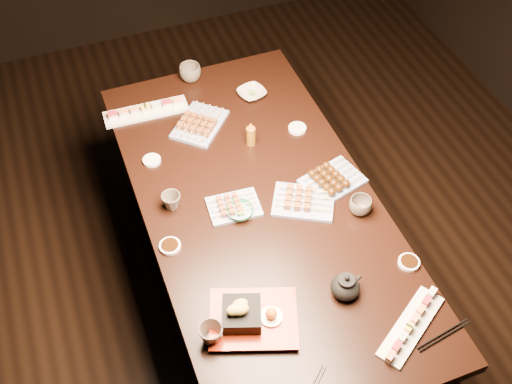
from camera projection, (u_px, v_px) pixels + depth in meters
ground at (263, 332)px, 3.00m from camera, size 5.00×5.00×0.00m
dining_table at (260, 259)px, 2.81m from camera, size 1.00×1.85×0.75m
sushi_platter_near at (411, 324)px, 2.16m from camera, size 0.32×0.25×0.04m
sushi_platter_far at (146, 109)px, 2.86m from camera, size 0.38×0.12×0.05m
yakitori_plate_center at (234, 204)px, 2.50m from camera, size 0.21×0.16×0.05m
yakitori_plate_right at (304, 198)px, 2.51m from camera, size 0.29×0.27×0.06m
yakitori_plate_left at (199, 121)px, 2.80m from camera, size 0.30×0.30×0.06m
tsukune_plate at (333, 177)px, 2.58m from camera, size 0.27×0.23×0.06m
edamame_bowl_green at (240, 211)px, 2.48m from camera, size 0.13×0.13×0.03m
edamame_bowl_cream at (252, 93)px, 2.94m from camera, size 0.15×0.15×0.03m
tempura_tray at (253, 313)px, 2.15m from camera, size 0.36×0.33×0.11m
teacup_near_left at (211, 334)px, 2.11m from camera, size 0.10×0.10×0.08m
teacup_mid_right at (360, 206)px, 2.48m from camera, size 0.11×0.11×0.07m
teacup_far_left at (171, 201)px, 2.49m from camera, size 0.10×0.10×0.07m
teacup_far_right at (190, 73)px, 3.00m from camera, size 0.13×0.13×0.08m
teapot at (346, 285)px, 2.22m from camera, size 0.15×0.15×0.10m
condiment_bottle at (251, 133)px, 2.71m from camera, size 0.05×0.05×0.12m
sauce_dish_west at (170, 246)px, 2.39m from camera, size 0.10×0.10×0.01m
sauce_dish_east at (297, 128)px, 2.80m from camera, size 0.09×0.09×0.01m
sauce_dish_se at (409, 262)px, 2.34m from camera, size 0.09×0.09×0.01m
sauce_dish_nw at (152, 160)px, 2.68m from camera, size 0.08×0.08×0.01m
chopsticks_se at (444, 335)px, 2.15m from camera, size 0.22×0.06×0.01m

